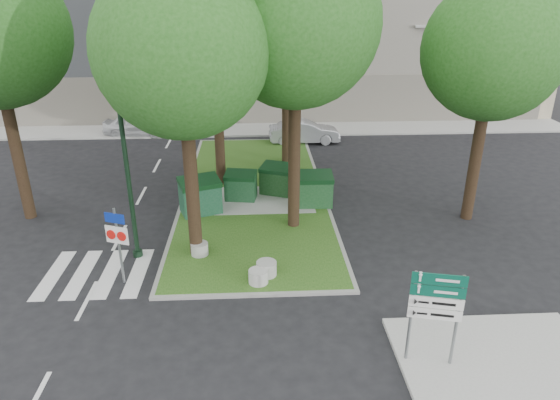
{
  "coord_description": "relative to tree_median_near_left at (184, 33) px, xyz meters",
  "views": [
    {
      "loc": [
        0.56,
        -12.68,
        8.6
      ],
      "look_at": [
        1.38,
        2.56,
        2.0
      ],
      "focal_mm": 32.0,
      "sensor_mm": 36.0,
      "label": 1
    }
  ],
  "objects": [
    {
      "name": "dumpster_b",
      "position": [
        1.36,
        4.59,
        -6.61
      ],
      "size": [
        1.46,
        1.13,
        1.23
      ],
      "rotation": [
        0.0,
        0.0,
        -0.17
      ],
      "color": "#10381B",
      "rests_on": "median_island"
    },
    {
      "name": "directional_sign",
      "position": [
        6.11,
        -5.77,
        -5.55
      ],
      "size": [
        1.22,
        0.33,
        2.48
      ],
      "rotation": [
        0.0,
        0.0,
        -0.23
      ],
      "color": "slate",
      "rests_on": "sidewalk_corner"
    },
    {
      "name": "traffic_sign_pole",
      "position": [
        -2.21,
        -1.63,
        -5.68
      ],
      "size": [
        0.73,
        0.31,
        2.55
      ],
      "rotation": [
        0.0,
        0.0,
        -0.37
      ],
      "color": "slate",
      "rests_on": "ground"
    },
    {
      "name": "bollard_left",
      "position": [
        0.03,
        -0.19,
        -6.99
      ],
      "size": [
        0.59,
        0.59,
        0.42
      ],
      "primitive_type": "cylinder",
      "color": "#9E9E99",
      "rests_on": "median_island"
    },
    {
      "name": "sidewalk_corner",
      "position": [
        7.91,
        -6.06,
        -7.26
      ],
      "size": [
        5.0,
        4.0,
        0.12
      ],
      "primitive_type": "cube",
      "color": "#999993",
      "rests_on": "ground"
    },
    {
      "name": "dumpster_c",
      "position": [
        2.96,
        5.15,
        -6.56
      ],
      "size": [
        1.7,
        1.47,
        1.33
      ],
      "rotation": [
        0.0,
        0.0,
        -0.39
      ],
      "color": "#0F3311",
      "rests_on": "median_island"
    },
    {
      "name": "ground",
      "position": [
        1.41,
        -2.56,
        -7.32
      ],
      "size": [
        120.0,
        120.0,
        0.0
      ],
      "primitive_type": "plane",
      "color": "black",
      "rests_on": "ground"
    },
    {
      "name": "median_island",
      "position": [
        1.91,
        5.44,
        -7.26
      ],
      "size": [
        6.0,
        16.0,
        0.12
      ],
      "primitive_type": "cube",
      "color": "#1F4B15",
      "rests_on": "ground"
    },
    {
      "name": "dumpster_d",
      "position": [
        4.41,
        3.82,
        -6.52
      ],
      "size": [
        1.52,
        1.08,
        1.41
      ],
      "rotation": [
        0.0,
        0.0,
        -0.01
      ],
      "color": "#123C1A",
      "rests_on": "median_island"
    },
    {
      "name": "median_kerb",
      "position": [
        1.91,
        5.44,
        -7.27
      ],
      "size": [
        6.3,
        16.3,
        0.1
      ],
      "primitive_type": "cube",
      "color": "gray",
      "rests_on": "ground"
    },
    {
      "name": "tree_median_near_right",
      "position": [
        3.5,
        2.0,
        0.67
      ],
      "size": [
        5.6,
        5.6,
        11.46
      ],
      "color": "black",
      "rests_on": "ground"
    },
    {
      "name": "dumpster_a",
      "position": [
        -0.24,
        3.3,
        -6.49
      ],
      "size": [
        1.87,
        1.59,
        1.48
      ],
      "rotation": [
        0.0,
        0.0,
        0.35
      ],
      "color": "#103C24",
      "rests_on": "median_island"
    },
    {
      "name": "bollard_right",
      "position": [
        2.01,
        -2.06,
        -6.98
      ],
      "size": [
        0.61,
        0.61,
        0.43
      ],
      "primitive_type": "cylinder",
      "color": "#AFAEA9",
      "rests_on": "median_island"
    },
    {
      "name": "tree_street_right",
      "position": [
        10.5,
        2.5,
        -0.33
      ],
      "size": [
        5.0,
        5.0,
        10.06
      ],
      "color": "black",
      "rests_on": "ground"
    },
    {
      "name": "car_white",
      "position": [
        -5.3,
        15.2,
        -6.66
      ],
      "size": [
        3.98,
        1.82,
        1.32
      ],
      "primitive_type": "imported",
      "rotation": [
        0.0,
        0.0,
        1.5
      ],
      "color": "silver",
      "rests_on": "ground"
    },
    {
      "name": "zebra_crossing",
      "position": [
        -2.34,
        -1.06,
        -7.31
      ],
      "size": [
        5.0,
        3.0,
        0.01
      ],
      "primitive_type": "cube",
      "color": "silver",
      "rests_on": "ground"
    },
    {
      "name": "building_sidewalk",
      "position": [
        1.41,
        15.94,
        -7.26
      ],
      "size": [
        42.0,
        3.0,
        0.12
      ],
      "primitive_type": "cube",
      "color": "#999993",
      "rests_on": "ground"
    },
    {
      "name": "car_silver",
      "position": [
        4.91,
        13.08,
        -6.64
      ],
      "size": [
        4.14,
        1.58,
        1.35
      ],
      "primitive_type": "imported",
      "rotation": [
        0.0,
        0.0,
        1.61
      ],
      "color": "#929499",
      "rests_on": "ground"
    },
    {
      "name": "street_lamp",
      "position": [
        -2.12,
        0.02,
        -3.51
      ],
      "size": [
        0.48,
        0.48,
        6.06
      ],
      "color": "black",
      "rests_on": "ground"
    },
    {
      "name": "tree_median_near_left",
      "position": [
        0.0,
        0.0,
        0.0
      ],
      "size": [
        5.2,
        5.2,
        10.53
      ],
      "color": "black",
      "rests_on": "ground"
    },
    {
      "name": "tree_median_mid",
      "position": [
        0.5,
        6.5,
        -0.34
      ],
      "size": [
        4.8,
        4.8,
        9.99
      ],
      "color": "black",
      "rests_on": "ground"
    },
    {
      "name": "litter_bin",
      "position": [
        4.02,
        5.26,
        -6.87
      ],
      "size": [
        0.37,
        0.37,
        0.64
      ],
      "primitive_type": "cylinder",
      "color": "gold",
      "rests_on": "median_island"
    },
    {
      "name": "bollard_mid",
      "position": [
        2.27,
        -1.62,
        -6.97
      ],
      "size": [
        0.64,
        0.64,
        0.46
      ],
      "primitive_type": "cylinder",
      "color": "#9D9E99",
      "rests_on": "median_island"
    }
  ]
}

